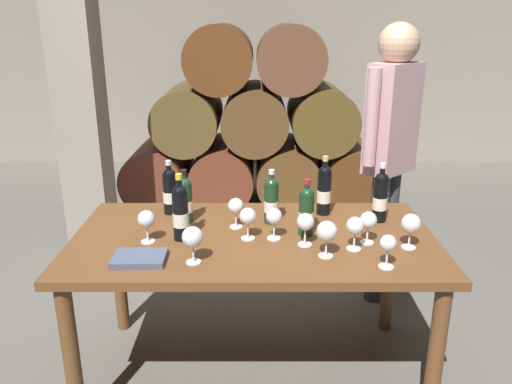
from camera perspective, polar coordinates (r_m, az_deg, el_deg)
The scene contains 25 objects.
ground_plane at distance 2.79m, azimuth -0.02°, elevation -19.36°, with size 14.00×14.00×0.00m, color #66635E.
cellar_back_wall at distance 6.40m, azimuth 0.17°, elevation 15.92°, with size 10.00×0.24×2.80m, color gray.
barrel_stack at distance 4.90m, azimuth 0.13°, elevation 7.03°, with size 2.49×0.90×1.69m.
stone_pillar at distance 4.04m, azimuth -19.11°, elevation 11.77°, with size 0.32×0.32×2.60m, color gray.
dining_table at distance 2.44m, azimuth -0.02°, elevation -6.90°, with size 1.70×0.90×0.76m.
wine_bottle_0 at distance 2.67m, azimuth -9.40°, elevation 0.18°, with size 0.07×0.07×0.29m.
wine_bottle_1 at distance 2.60m, azimuth 14.03°, elevation -0.50°, with size 0.07×0.07×0.30m.
wine_bottle_2 at distance 2.51m, azimuth 1.97°, elevation -0.88°, with size 0.07×0.07×0.28m.
wine_bottle_3 at distance 2.64m, azimuth 7.90°, elevation 0.28°, with size 0.07×0.07×0.31m.
wine_bottle_4 at distance 2.39m, azimuth 5.91°, elevation -2.09°, with size 0.07×0.07×0.27m.
wine_bottle_5 at distance 2.34m, azimuth -8.23°, elevation -2.20°, with size 0.07×0.07×0.32m.
wine_bottle_6 at distance 2.54m, azimuth -7.72°, elevation -0.84°, with size 0.07×0.07×0.27m.
wine_glass_0 at distance 2.27m, azimuth 5.81°, elevation -3.47°, with size 0.08×0.08×0.15m.
wine_glass_1 at distance 2.26m, azimuth 11.31°, elevation -3.86°, with size 0.08×0.08×0.15m.
wine_glass_2 at distance 2.13m, azimuth 14.83°, elevation -5.76°, with size 0.07×0.07×0.14m.
wine_glass_3 at distance 2.46m, azimuth -2.04°, elevation -1.67°, with size 0.08×0.08×0.15m.
wine_glass_4 at distance 2.34m, azimuth 12.73°, elevation -3.22°, with size 0.08×0.08×0.15m.
wine_glass_5 at distance 2.11m, azimuth -6.90°, elevation -5.10°, with size 0.09×0.09×0.16m.
wine_glass_6 at distance 2.33m, azimuth 17.23°, elevation -3.51°, with size 0.09×0.09×0.16m.
wine_glass_7 at distance 2.34m, azimuth -11.95°, elevation -3.07°, with size 0.08×0.08×0.15m.
wine_glass_8 at distance 2.17m, azimuth 8.19°, elevation -4.47°, with size 0.09×0.09×0.16m.
wine_glass_9 at distance 2.33m, azimuth -0.69°, elevation -2.84°, with size 0.08×0.08×0.15m.
wine_glass_10 at distance 2.33m, azimuth 2.27°, elevation -2.87°, with size 0.08×0.08×0.15m.
tasting_notebook at distance 2.21m, azimuth -12.72°, elevation -7.25°, with size 0.22×0.16×0.03m, color #4C5670.
sommelier_presenting at distance 3.13m, azimuth 15.10°, elevation 5.56°, with size 0.38×0.36×1.72m.
Camera 1 is at (0.01, -2.19, 1.73)m, focal length 35.65 mm.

